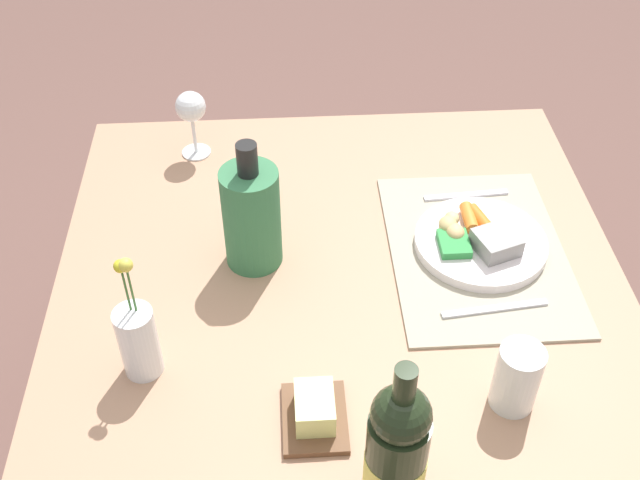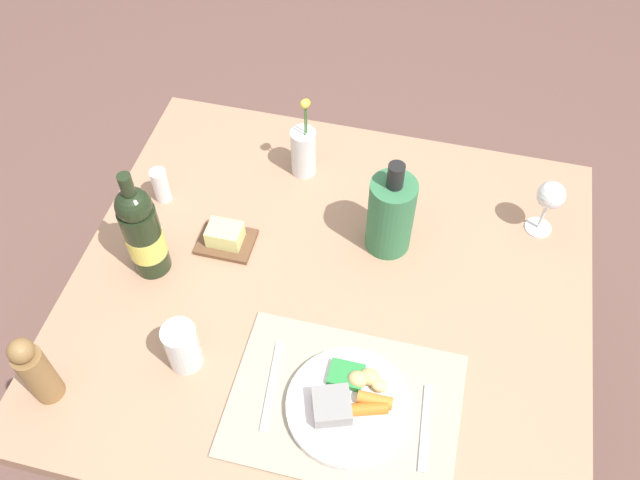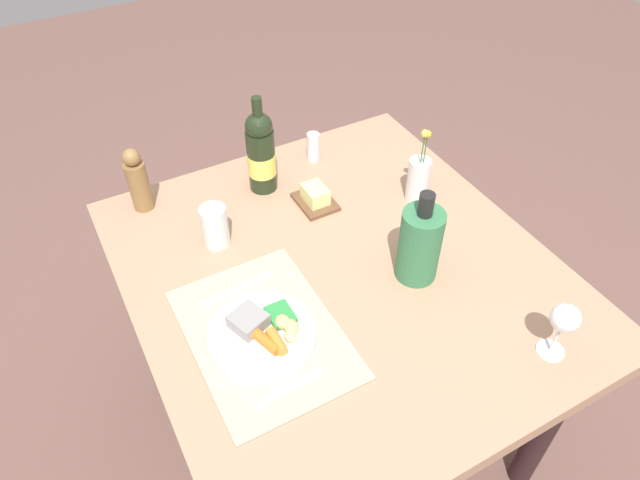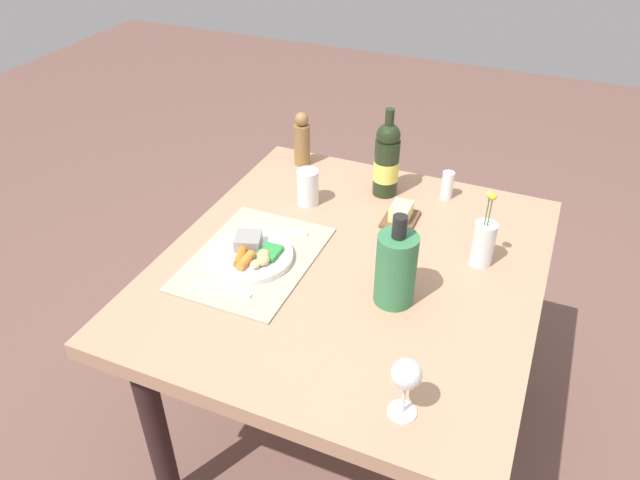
% 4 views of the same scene
% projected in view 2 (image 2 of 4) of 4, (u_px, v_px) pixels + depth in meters
% --- Properties ---
extents(ground_plane, '(8.00, 8.00, 0.00)m').
position_uv_depth(ground_plane, '(326.00, 419.00, 2.11)').
color(ground_plane, brown).
extents(dining_table, '(1.16, 1.05, 0.75)m').
position_uv_depth(dining_table, '(328.00, 310.00, 1.59)').
color(dining_table, tan).
rests_on(dining_table, ground_plane).
extents(placemat, '(0.46, 0.33, 0.01)m').
position_uv_depth(placemat, '(344.00, 404.00, 1.34)').
color(placemat, '#A8A18A').
rests_on(placemat, dining_table).
extents(dinner_plate, '(0.25, 0.25, 0.06)m').
position_uv_depth(dinner_plate, '(349.00, 403.00, 1.32)').
color(dinner_plate, white).
rests_on(dinner_plate, placemat).
extents(fork, '(0.03, 0.19, 0.00)m').
position_uv_depth(fork, '(271.00, 386.00, 1.36)').
color(fork, silver).
rests_on(fork, placemat).
extents(knife, '(0.03, 0.18, 0.00)m').
position_uv_depth(knife, '(425.00, 427.00, 1.31)').
color(knife, silver).
rests_on(knife, placemat).
extents(flower_vase, '(0.06, 0.06, 0.24)m').
position_uv_depth(flower_vase, '(303.00, 150.00, 1.68)').
color(flower_vase, silver).
rests_on(flower_vase, dining_table).
extents(cooler_bottle, '(0.11, 0.11, 0.26)m').
position_uv_depth(cooler_bottle, '(391.00, 214.00, 1.51)').
color(cooler_bottle, '#36764A').
rests_on(cooler_bottle, dining_table).
extents(water_tumbler, '(0.07, 0.07, 0.12)m').
position_uv_depth(water_tumbler, '(183.00, 348.00, 1.36)').
color(water_tumbler, silver).
rests_on(water_tumbler, dining_table).
extents(pepper_mill, '(0.06, 0.06, 0.20)m').
position_uv_depth(pepper_mill, '(36.00, 370.00, 1.29)').
color(pepper_mill, olive).
rests_on(pepper_mill, dining_table).
extents(butter_dish, '(0.13, 0.10, 0.06)m').
position_uv_depth(butter_dish, '(226.00, 238.00, 1.57)').
color(butter_dish, brown).
rests_on(butter_dish, dining_table).
extents(wine_glass, '(0.07, 0.07, 0.15)m').
position_uv_depth(wine_glass, '(550.00, 197.00, 1.53)').
color(wine_glass, white).
rests_on(wine_glass, dining_table).
extents(wine_bottle, '(0.08, 0.08, 0.30)m').
position_uv_depth(wine_bottle, '(143.00, 232.00, 1.46)').
color(wine_bottle, black).
rests_on(wine_bottle, dining_table).
extents(salt_shaker, '(0.04, 0.04, 0.09)m').
position_uv_depth(salt_shaker, '(161.00, 185.00, 1.64)').
color(salt_shaker, white).
rests_on(salt_shaker, dining_table).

